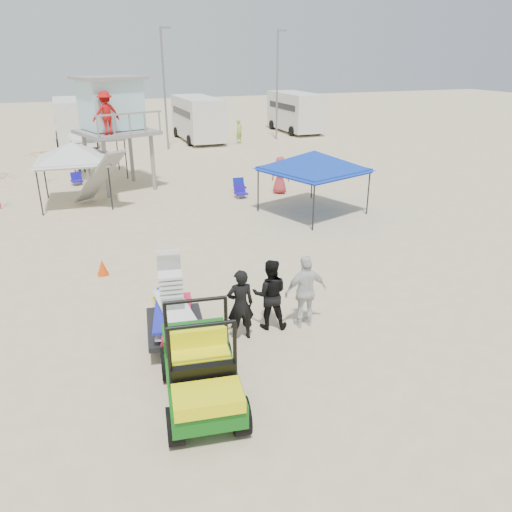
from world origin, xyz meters
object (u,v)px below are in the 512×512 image
object	(u,v)px
man_left	(240,305)
canopy_blue	(314,154)
surf_trailer	(174,312)
utility_cart	(200,363)
lifeguard_tower	(112,109)

from	to	relation	value
man_left	canopy_blue	world-z (taller)	canopy_blue
surf_trailer	man_left	size ratio (longest dim) A/B	1.39
utility_cart	surf_trailer	world-z (taller)	surf_trailer
man_left	lifeguard_tower	size ratio (longest dim) A/B	0.34
canopy_blue	utility_cart	bearing A→B (deg)	-126.27
utility_cart	canopy_blue	xyz separation A→B (m)	(7.74, 10.55, 1.58)
utility_cart	lifeguard_tower	distance (m)	18.01
surf_trailer	man_left	xyz separation A→B (m)	(1.52, -0.30, 0.06)
utility_cart	surf_trailer	bearing A→B (deg)	89.87
surf_trailer	lifeguard_tower	xyz separation A→B (m)	(0.53, 15.42, 3.06)
utility_cart	lifeguard_tower	xyz separation A→B (m)	(0.54, 17.76, 2.96)
man_left	canopy_blue	bearing A→B (deg)	-121.27
lifeguard_tower	man_left	bearing A→B (deg)	-86.41
man_left	lifeguard_tower	xyz separation A→B (m)	(-0.99, 15.72, 3.01)
utility_cart	man_left	distance (m)	2.54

